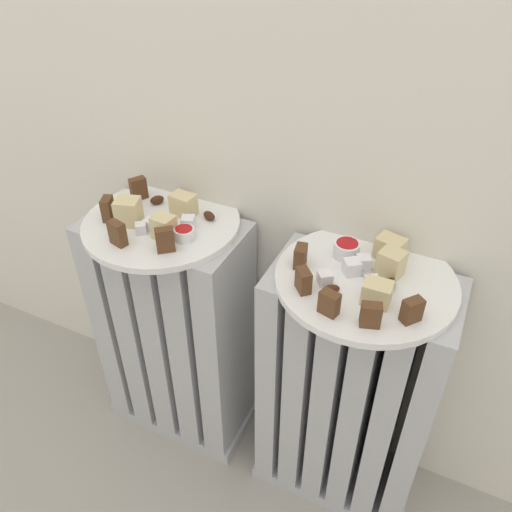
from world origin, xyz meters
The scene contains 35 objects.
radiator_left centered at (-0.19, 0.28, 0.27)m, with size 0.32×0.17×0.55m.
radiator_right centered at (0.19, 0.28, 0.27)m, with size 0.32×0.17×0.55m.
plate_left centered at (-0.19, 0.28, 0.56)m, with size 0.29×0.29×0.01m, color white.
plate_right centered at (0.19, 0.28, 0.56)m, with size 0.29×0.29×0.01m, color white.
dark_cake_slice_left_0 centered at (-0.27, 0.33, 0.59)m, with size 0.03×0.02×0.04m, color #56351E.
dark_cake_slice_left_1 centered at (-0.28, 0.24, 0.59)m, with size 0.03×0.02×0.04m, color #56351E.
dark_cake_slice_left_2 centered at (-0.22, 0.19, 0.59)m, with size 0.03×0.02×0.04m, color #56351E.
dark_cake_slice_left_3 centered at (-0.13, 0.21, 0.59)m, with size 0.03×0.02×0.04m, color #56351E.
marble_cake_slice_left_0 centered at (-0.24, 0.25, 0.59)m, with size 0.04×0.04×0.05m, color beige.
marble_cake_slice_left_1 centered at (-0.16, 0.32, 0.59)m, with size 0.04×0.03×0.04m, color beige.
marble_cake_slice_left_2 centered at (-0.16, 0.24, 0.59)m, with size 0.04×0.03×0.04m, color beige.
turkish_delight_left_0 centered at (-0.19, 0.27, 0.58)m, with size 0.02×0.02×0.02m, color white.
turkish_delight_left_1 centered at (-0.19, 0.25, 0.58)m, with size 0.02×0.02×0.02m, color white.
turkish_delight_left_2 centered at (-0.20, 0.23, 0.57)m, with size 0.02×0.02×0.02m, color white.
turkish_delight_left_3 centered at (-0.13, 0.28, 0.58)m, with size 0.02×0.02×0.02m, color white.
medjool_date_left_0 centered at (-0.11, 0.32, 0.57)m, with size 0.03×0.02×0.02m, color #3D1E0F.
medjool_date_left_1 centered at (-0.20, 0.36, 0.57)m, with size 0.02×0.02×0.02m, color #3D1E0F.
medjool_date_left_2 centered at (-0.23, 0.33, 0.57)m, with size 0.03×0.02×0.02m, color #3D1E0F.
jam_bowl_left centered at (-0.12, 0.25, 0.58)m, with size 0.04×0.04×0.02m.
dark_cake_slice_right_0 centered at (0.09, 0.26, 0.58)m, with size 0.03×0.02×0.04m, color #56351E.
dark_cake_slice_right_1 centered at (0.11, 0.21, 0.58)m, with size 0.03×0.02×0.04m, color #56351E.
dark_cake_slice_right_2 centered at (0.16, 0.18, 0.58)m, with size 0.03×0.02×0.04m, color #56351E.
dark_cake_slice_right_3 centered at (0.22, 0.18, 0.58)m, with size 0.03×0.02×0.04m, color #56351E.
dark_cake_slice_right_4 centered at (0.27, 0.21, 0.58)m, with size 0.03×0.02×0.04m, color #56351E.
marble_cake_slice_right_0 centered at (0.22, 0.30, 0.59)m, with size 0.04×0.03×0.04m, color beige.
marble_cake_slice_right_1 centered at (0.22, 0.23, 0.58)m, with size 0.04×0.03×0.04m, color beige.
marble_cake_slice_right_2 centered at (0.21, 0.35, 0.58)m, with size 0.04×0.03×0.04m, color beige.
turkish_delight_right_0 centered at (0.17, 0.28, 0.58)m, with size 0.02×0.02×0.02m, color white.
turkish_delight_right_1 centered at (0.21, 0.26, 0.58)m, with size 0.02×0.02×0.02m, color white.
turkish_delight_right_2 centered at (0.14, 0.24, 0.58)m, with size 0.02×0.02×0.02m, color white.
turkish_delight_right_3 centered at (0.18, 0.30, 0.58)m, with size 0.02×0.02×0.02m, color white.
medjool_date_right_0 centered at (0.15, 0.22, 0.57)m, with size 0.03×0.02×0.01m, color #3D1E0F.
medjool_date_right_1 centered at (0.23, 0.27, 0.57)m, with size 0.03×0.02×0.02m, color #3D1E0F.
jam_bowl_right centered at (0.15, 0.32, 0.58)m, with size 0.04×0.04×0.03m.
fork centered at (0.20, 0.26, 0.57)m, with size 0.04×0.10×0.00m.
Camera 1 is at (0.30, -0.36, 1.08)m, focal length 36.02 mm.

